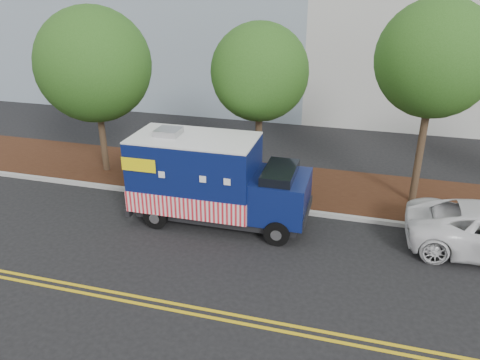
# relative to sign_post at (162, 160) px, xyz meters

# --- Properties ---
(ground) EXTENTS (120.00, 120.00, 0.00)m
(ground) POSITION_rel_sign_post_xyz_m (1.97, -2.03, -1.20)
(ground) COLOR black
(ground) RESTS_ON ground
(curb) EXTENTS (120.00, 0.18, 0.15)m
(curb) POSITION_rel_sign_post_xyz_m (1.97, -0.63, -1.12)
(curb) COLOR #9E9E99
(curb) RESTS_ON ground
(mulch_strip) EXTENTS (120.00, 4.00, 0.15)m
(mulch_strip) POSITION_rel_sign_post_xyz_m (1.97, 1.47, -1.12)
(mulch_strip) COLOR black
(mulch_strip) RESTS_ON ground
(centerline_near) EXTENTS (120.00, 0.10, 0.01)m
(centerline_near) POSITION_rel_sign_post_xyz_m (1.97, -6.48, -1.19)
(centerline_near) COLOR gold
(centerline_near) RESTS_ON ground
(centerline_far) EXTENTS (120.00, 0.10, 0.01)m
(centerline_far) POSITION_rel_sign_post_xyz_m (1.97, -6.73, -1.19)
(centerline_far) COLOR gold
(centerline_far) RESTS_ON ground
(tree_a) EXTENTS (4.49, 4.49, 6.82)m
(tree_a) POSITION_rel_sign_post_xyz_m (-3.01, 0.84, 3.37)
(tree_a) COLOR #38281C
(tree_a) RESTS_ON ground
(tree_b) EXTENTS (3.61, 3.61, 6.34)m
(tree_b) POSITION_rel_sign_post_xyz_m (3.54, 1.32, 3.33)
(tree_b) COLOR #38281C
(tree_b) RESTS_ON ground
(tree_c) EXTENTS (3.89, 3.89, 7.23)m
(tree_c) POSITION_rel_sign_post_xyz_m (9.43, 1.23, 4.07)
(tree_c) COLOR #38281C
(tree_c) RESTS_ON ground
(sign_post) EXTENTS (0.06, 0.06, 2.40)m
(sign_post) POSITION_rel_sign_post_xyz_m (0.00, 0.00, 0.00)
(sign_post) COLOR #473828
(sign_post) RESTS_ON ground
(food_truck) EXTENTS (6.07, 2.38, 3.18)m
(food_truck) POSITION_rel_sign_post_xyz_m (2.67, -1.93, 0.24)
(food_truck) COLOR black
(food_truck) RESTS_ON ground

